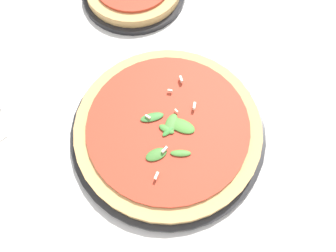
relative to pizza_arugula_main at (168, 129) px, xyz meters
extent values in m
plane|color=silver|center=(-0.02, 0.02, -0.02)|extent=(6.00, 6.00, 0.00)
cylinder|color=black|center=(0.00, 0.00, -0.01)|extent=(0.34, 0.34, 0.01)
cylinder|color=tan|center=(0.00, 0.00, 0.00)|extent=(0.32, 0.32, 0.02)
cylinder|color=#B73823|center=(0.00, 0.00, 0.02)|extent=(0.28, 0.28, 0.01)
ellipsoid|color=#417B31|center=(0.06, 0.01, 0.02)|extent=(0.04, 0.04, 0.01)
ellipsoid|color=#497F35|center=(0.00, 0.00, 0.02)|extent=(0.04, 0.03, 0.01)
ellipsoid|color=#3A8535|center=(0.01, 0.01, 0.02)|extent=(0.03, 0.02, 0.01)
ellipsoid|color=#448636|center=(0.01, 0.00, 0.02)|extent=(0.01, 0.03, 0.01)
ellipsoid|color=#478632|center=(-0.01, 0.02, 0.02)|extent=(0.03, 0.05, 0.01)
ellipsoid|color=#3E7E37|center=(0.00, -0.03, 0.02)|extent=(0.04, 0.04, 0.01)
ellipsoid|color=#498535|center=(0.03, 0.05, 0.02)|extent=(0.03, 0.03, 0.01)
cube|color=#EFE5C6|center=(-0.05, 0.02, 0.03)|extent=(0.01, 0.01, 0.01)
cube|color=#EFE5C6|center=(-0.06, -0.03, 0.03)|extent=(0.01, 0.01, 0.00)
cube|color=#EFE5C6|center=(0.01, -0.03, 0.03)|extent=(0.00, 0.01, 0.01)
cube|color=#EFE5C6|center=(0.09, 0.03, 0.03)|extent=(0.01, 0.01, 0.01)
cube|color=#EFE5C6|center=(0.04, 0.02, 0.03)|extent=(0.01, 0.01, 0.01)
cube|color=#EFE5C6|center=(-0.03, 0.00, 0.03)|extent=(0.00, 0.01, 0.00)
cube|color=#EFE5C6|center=(-0.09, -0.03, 0.03)|extent=(0.01, 0.01, 0.01)
camera|label=1|loc=(0.20, 0.13, 0.52)|focal=35.00mm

